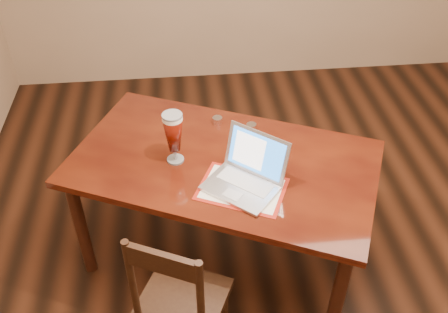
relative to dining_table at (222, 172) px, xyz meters
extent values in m
plane|color=black|center=(0.47, -0.18, -0.71)|extent=(5.00, 5.00, 0.00)
cube|color=#511B0A|center=(0.00, 0.01, 0.06)|extent=(1.92, 1.56, 0.04)
cylinder|color=black|center=(-0.85, -0.03, -0.33)|extent=(0.07, 0.07, 0.75)
cylinder|color=black|center=(0.53, -0.66, -0.33)|extent=(0.07, 0.07, 0.75)
cylinder|color=black|center=(-0.52, 0.67, -0.33)|extent=(0.07, 0.07, 0.75)
cylinder|color=black|center=(0.86, 0.04, -0.33)|extent=(0.07, 0.07, 0.75)
cube|color=#9C1A0E|center=(0.08, -0.24, 0.08)|extent=(0.53, 0.47, 0.00)
cube|color=white|center=(0.08, -0.24, 0.09)|extent=(0.48, 0.42, 0.00)
cube|color=#BBBBC0|center=(0.07, -0.24, 0.10)|extent=(0.44, 0.42, 0.02)
cube|color=silver|center=(0.10, -0.20, 0.10)|extent=(0.30, 0.28, 0.00)
cube|color=silver|center=(0.02, -0.29, 0.10)|extent=(0.11, 0.11, 0.00)
cube|color=#BBBBC0|center=(0.17, -0.12, 0.22)|extent=(0.32, 0.29, 0.24)
cube|color=blue|center=(0.16, -0.13, 0.23)|extent=(0.28, 0.25, 0.20)
cube|color=white|center=(0.13, -0.10, 0.23)|extent=(0.17, 0.15, 0.17)
cylinder|color=silver|center=(-0.26, 0.04, 0.09)|extent=(0.10, 0.10, 0.01)
cylinder|color=silver|center=(-0.26, 0.04, 0.13)|extent=(0.02, 0.02, 0.07)
cylinder|color=white|center=(-0.26, 0.04, 0.37)|extent=(0.11, 0.11, 0.02)
cylinder|color=silver|center=(-0.26, 0.04, 0.39)|extent=(0.11, 0.11, 0.01)
cylinder|color=white|center=(0.01, 0.37, 0.10)|extent=(0.06, 0.06, 0.04)
cylinder|color=white|center=(0.20, 0.28, 0.10)|extent=(0.06, 0.06, 0.04)
cube|color=black|center=(-0.27, -0.63, -0.28)|extent=(0.54, 0.53, 0.04)
cylinder|color=black|center=(-0.35, -0.42, -0.50)|extent=(0.04, 0.04, 0.40)
cylinder|color=black|center=(-0.05, -0.56, -0.50)|extent=(0.04, 0.04, 0.40)
cylinder|color=black|center=(-0.48, -0.70, 0.00)|extent=(0.04, 0.04, 0.53)
cylinder|color=black|center=(-0.18, -0.84, 0.00)|extent=(0.04, 0.04, 0.53)
cube|color=black|center=(-0.33, -0.77, 0.20)|extent=(0.31, 0.17, 0.12)
camera|label=1|loc=(-0.21, -2.12, 1.87)|focal=40.00mm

